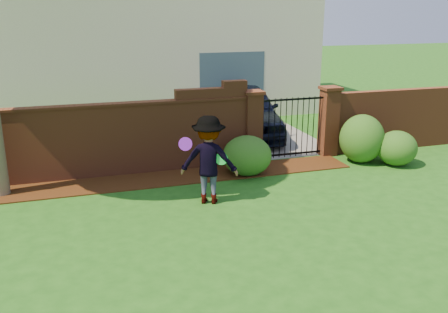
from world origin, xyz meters
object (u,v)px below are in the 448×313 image
object	(u,v)px
frisbee_purple	(185,144)
frisbee_green	(222,159)
man	(208,160)
car	(247,112)

from	to	relation	value
frisbee_purple	frisbee_green	distance (m)	0.80
frisbee_green	man	bearing A→B (deg)	143.98
car	man	distance (m)	5.47
car	frisbee_purple	xyz separation A→B (m)	(-3.07, -4.89, 0.53)
car	frisbee_green	size ratio (longest dim) A/B	18.13
frisbee_green	frisbee_purple	bearing A→B (deg)	171.93
frisbee_purple	frisbee_green	world-z (taller)	frisbee_purple
man	frisbee_green	size ratio (longest dim) A/B	7.19
man	frisbee_green	xyz separation A→B (m)	(0.23, -0.17, 0.06)
frisbee_purple	man	bearing A→B (deg)	7.64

